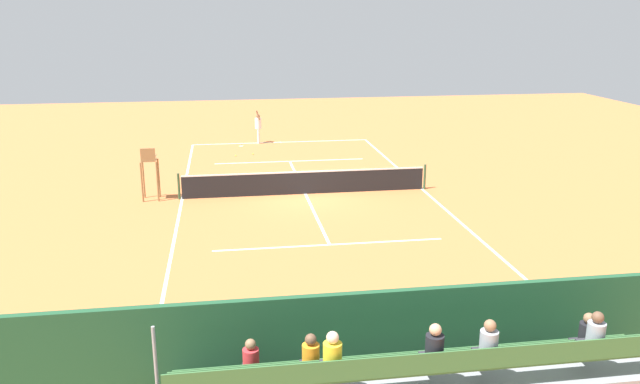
% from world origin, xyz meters
% --- Properties ---
extents(ground_plane, '(60.00, 60.00, 0.00)m').
position_xyz_m(ground_plane, '(0.00, 0.00, 0.00)').
color(ground_plane, '#C66B38').
extents(court_line_markings, '(10.10, 22.20, 0.01)m').
position_xyz_m(court_line_markings, '(0.00, -0.04, 0.00)').
color(court_line_markings, white).
rests_on(court_line_markings, ground).
extents(tennis_net, '(10.30, 0.10, 1.07)m').
position_xyz_m(tennis_net, '(0.00, 0.00, 0.50)').
color(tennis_net, black).
rests_on(tennis_net, ground).
extents(backdrop_wall, '(18.00, 0.16, 2.00)m').
position_xyz_m(backdrop_wall, '(0.00, 14.00, 1.00)').
color(backdrop_wall, '#1E4C2D').
rests_on(backdrop_wall, ground).
extents(bleacher_stand, '(9.06, 2.40, 2.48)m').
position_xyz_m(bleacher_stand, '(-0.00, 15.40, 0.97)').
color(bleacher_stand, gray).
rests_on(bleacher_stand, ground).
extents(umpire_chair, '(0.67, 0.67, 2.14)m').
position_xyz_m(umpire_chair, '(6.20, -0.09, 1.31)').
color(umpire_chair, olive).
rests_on(umpire_chair, ground).
extents(courtside_bench, '(1.80, 0.40, 0.93)m').
position_xyz_m(courtside_bench, '(-1.98, 13.27, 0.56)').
color(courtside_bench, '#33383D').
rests_on(courtside_bench, ground).
extents(equipment_bag, '(0.90, 0.36, 0.36)m').
position_xyz_m(equipment_bag, '(-0.36, 13.40, 0.18)').
color(equipment_bag, black).
rests_on(equipment_bag, ground).
extents(tennis_player, '(0.38, 0.54, 1.93)m').
position_xyz_m(tennis_player, '(1.27, -10.90, 1.02)').
color(tennis_player, white).
rests_on(tennis_player, ground).
extents(tennis_racket, '(0.34, 0.58, 0.03)m').
position_xyz_m(tennis_racket, '(2.29, -10.18, 0.01)').
color(tennis_racket, black).
rests_on(tennis_racket, ground).
extents(tennis_ball_near, '(0.07, 0.07, 0.07)m').
position_xyz_m(tennis_ball_near, '(2.66, -7.64, 0.03)').
color(tennis_ball_near, '#CCDB33').
rests_on(tennis_ball_near, ground).
extents(tennis_ball_far, '(0.07, 0.07, 0.07)m').
position_xyz_m(tennis_ball_far, '(1.76, -7.93, 0.03)').
color(tennis_ball_far, '#CCDB33').
rests_on(tennis_ball_far, ground).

